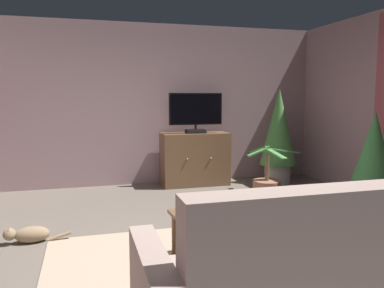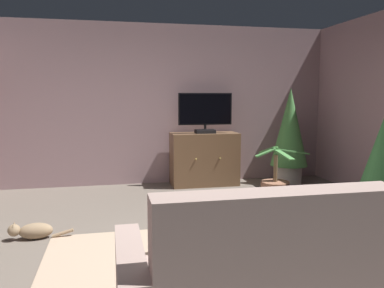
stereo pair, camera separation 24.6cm
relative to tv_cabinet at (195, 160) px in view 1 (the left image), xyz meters
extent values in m
cube|color=#665B51|center=(-0.81, -2.75, -0.44)|extent=(6.67, 6.70, 0.04)
cube|color=gray|center=(-0.81, 0.35, 0.92)|extent=(6.67, 0.10, 2.68)
cube|color=tan|center=(-0.77, -2.95, -0.41)|extent=(2.80, 1.78, 0.01)
cube|color=#4A3523|center=(0.00, 0.00, -0.39)|extent=(1.05, 0.43, 0.06)
cube|color=brown|center=(0.00, 0.00, 0.02)|extent=(1.11, 0.49, 0.88)
sphere|color=tan|center=(-0.20, -0.26, 0.07)|extent=(0.03, 0.03, 0.03)
sphere|color=tan|center=(0.20, -0.26, 0.07)|extent=(0.03, 0.03, 0.03)
cube|color=black|center=(0.00, -0.05, 0.49)|extent=(0.32, 0.20, 0.06)
cylinder|color=black|center=(0.00, -0.05, 0.56)|extent=(0.04, 0.04, 0.08)
cube|color=black|center=(0.00, -0.05, 0.86)|extent=(0.89, 0.05, 0.52)
cube|color=black|center=(0.00, -0.08, 0.86)|extent=(0.85, 0.01, 0.48)
cube|color=brown|center=(-0.61, -3.01, 0.02)|extent=(0.91, 0.59, 0.03)
cylinder|color=brown|center=(-0.24, -2.76, -0.21)|extent=(0.04, 0.04, 0.42)
cylinder|color=brown|center=(-1.01, -2.82, -0.21)|extent=(0.04, 0.04, 0.42)
cylinder|color=brown|center=(-0.21, -3.19, -0.21)|extent=(0.04, 0.04, 0.42)
cylinder|color=brown|center=(-0.98, -3.25, -0.21)|extent=(0.04, 0.04, 0.42)
cube|color=black|center=(-0.75, -3.03, 0.04)|extent=(0.14, 0.17, 0.02)
cube|color=#A3897F|center=(-0.75, -4.55, 0.32)|extent=(1.26, 0.20, 0.59)
cube|color=#A3897F|center=(-0.04, -4.23, -0.08)|extent=(0.15, 0.86, 0.67)
cube|color=#B2A899|center=(-1.05, -4.35, 0.15)|extent=(0.37, 0.16, 0.36)
cylinder|color=beige|center=(1.41, -0.24, -0.26)|extent=(0.44, 0.44, 0.32)
cone|color=#4C8E47|center=(1.41, -0.24, 0.55)|extent=(0.62, 0.62, 1.30)
cylinder|color=#99664C|center=(0.83, -1.02, -0.30)|extent=(0.42, 0.42, 0.23)
cylinder|color=brown|center=(0.83, -1.02, 0.02)|extent=(0.06, 0.06, 0.40)
cube|color=#4C8E47|center=(1.10, -0.99, 0.25)|extent=(0.55, 0.13, 0.11)
cube|color=#4C8E47|center=(0.81, -0.76, 0.25)|extent=(0.11, 0.50, 0.17)
cube|color=#4C8E47|center=(0.67, -1.01, 0.25)|extent=(0.30, 0.09, 0.13)
cube|color=#4C8E47|center=(0.84, -1.25, 0.25)|extent=(0.11, 0.47, 0.10)
cylinder|color=beige|center=(1.73, -2.15, -0.26)|extent=(0.40, 0.40, 0.31)
cone|color=#3D7F42|center=(1.73, -2.15, 0.39)|extent=(0.56, 0.56, 0.99)
ellipsoid|color=#937A5B|center=(-2.32, -2.07, -0.33)|extent=(0.35, 0.19, 0.17)
sphere|color=#937A5B|center=(-2.53, -2.08, -0.31)|extent=(0.13, 0.13, 0.13)
cone|color=#937A5B|center=(-2.53, -2.12, -0.25)|extent=(0.04, 0.04, 0.04)
cone|color=#937A5B|center=(-2.54, -2.05, -0.25)|extent=(0.04, 0.04, 0.04)
cylinder|color=#937A5B|center=(-2.05, -2.10, -0.37)|extent=(0.22, 0.05, 0.09)
camera|label=1|loc=(-1.78, -6.20, 1.07)|focal=36.47mm
camera|label=2|loc=(-1.54, -6.26, 1.07)|focal=36.47mm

